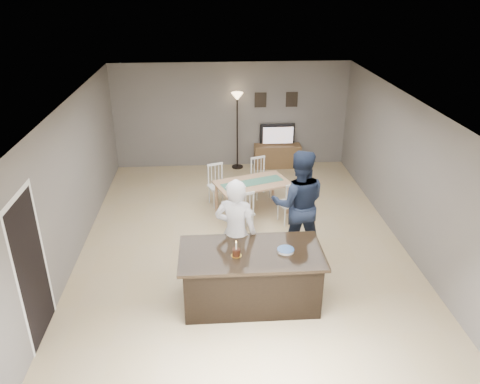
{
  "coord_description": "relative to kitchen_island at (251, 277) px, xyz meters",
  "views": [
    {
      "loc": [
        -0.57,
        -7.69,
        4.64
      ],
      "look_at": [
        -0.06,
        -0.3,
        1.18
      ],
      "focal_mm": 35.0,
      "sensor_mm": 36.0,
      "label": 1
    }
  ],
  "objects": [
    {
      "name": "floor",
      "position": [
        0.0,
        1.8,
        -0.45
      ],
      "size": [
        8.0,
        8.0,
        0.0
      ],
      "primitive_type": "plane",
      "color": "tan",
      "rests_on": "ground"
    },
    {
      "name": "floor_lamp",
      "position": [
        0.15,
        5.59,
        1.09
      ],
      "size": [
        0.3,
        0.3,
        1.99
      ],
      "color": "black",
      "rests_on": "floor"
    },
    {
      "name": "doorway",
      "position": [
        -2.99,
        -0.5,
        0.8
      ],
      "size": [
        0.0,
        2.1,
        2.65
      ],
      "color": "black",
      "rests_on": "floor"
    },
    {
      "name": "television",
      "position": [
        1.2,
        5.64,
        0.41
      ],
      "size": [
        0.91,
        0.12,
        0.53
      ],
      "primitive_type": "imported",
      "rotation": [
        0.0,
        0.0,
        3.14
      ],
      "color": "black",
      "rests_on": "tv_console"
    },
    {
      "name": "room_shell",
      "position": [
        0.0,
        1.8,
        1.22
      ],
      "size": [
        8.0,
        8.0,
        8.0
      ],
      "color": "slate",
      "rests_on": "floor"
    },
    {
      "name": "tv_screen_glow",
      "position": [
        1.2,
        5.56,
        0.42
      ],
      "size": [
        0.78,
        0.0,
        0.78
      ],
      "primitive_type": "plane",
      "rotation": [
        1.57,
        0.0,
        3.14
      ],
      "color": "orange",
      "rests_on": "tv_console"
    },
    {
      "name": "man",
      "position": [
        0.95,
        1.33,
        0.54
      ],
      "size": [
        1.04,
        0.84,
        1.99
      ],
      "primitive_type": "imported",
      "rotation": [
        0.0,
        0.0,
        3.04
      ],
      "color": "#171F33",
      "rests_on": "floor"
    },
    {
      "name": "woman",
      "position": [
        -0.2,
        0.55,
        0.46
      ],
      "size": [
        0.77,
        0.61,
        1.84
      ],
      "primitive_type": "imported",
      "rotation": [
        0.0,
        0.0,
        2.86
      ],
      "color": "silver",
      "rests_on": "floor"
    },
    {
      "name": "tv_console",
      "position": [
        1.2,
        5.57,
        -0.15
      ],
      "size": [
        1.2,
        0.4,
        0.6
      ],
      "primitive_type": "cube",
      "color": "brown",
      "rests_on": "floor"
    },
    {
      "name": "birthday_cake",
      "position": [
        -0.23,
        -0.09,
        0.5
      ],
      "size": [
        0.16,
        0.16,
        0.25
      ],
      "color": "gold",
      "rests_on": "kitchen_island"
    },
    {
      "name": "plate_stack",
      "position": [
        0.51,
        -0.02,
        0.47
      ],
      "size": [
        0.25,
        0.25,
        0.04
      ],
      "color": "white",
      "rests_on": "kitchen_island"
    },
    {
      "name": "dining_table",
      "position": [
        0.29,
        2.98,
        0.13
      ],
      "size": [
        1.91,
        2.07,
        0.92
      ],
      "rotation": [
        0.0,
        0.0,
        0.34
      ],
      "color": "tan",
      "rests_on": "floor"
    },
    {
      "name": "picture_frames",
      "position": [
        1.15,
        5.78,
        1.3
      ],
      "size": [
        1.1,
        0.02,
        0.38
      ],
      "color": "black",
      "rests_on": "room_shell"
    },
    {
      "name": "kitchen_island",
      "position": [
        0.0,
        0.0,
        0.0
      ],
      "size": [
        2.15,
        1.1,
        0.9
      ],
      "color": "black",
      "rests_on": "floor"
    }
  ]
}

